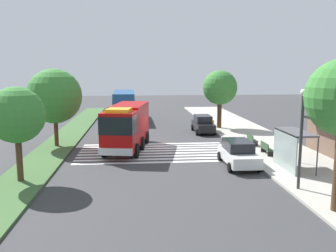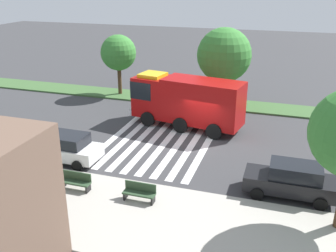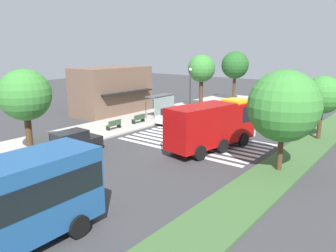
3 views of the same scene
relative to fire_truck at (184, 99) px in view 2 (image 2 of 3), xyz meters
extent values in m
plane|color=#38383A|center=(-1.63, 2.24, -2.07)|extent=(120.00, 120.00, 0.00)
cube|color=#ADA89E|center=(-1.63, 11.87, -2.00)|extent=(60.00, 5.97, 0.14)
cube|color=#3D6033|center=(-1.63, -5.91, -2.00)|extent=(60.00, 3.00, 0.14)
cube|color=silver|center=(-2.37, 2.24, -2.07)|extent=(0.45, 11.97, 0.01)
cube|color=silver|center=(-1.47, 2.24, -2.07)|extent=(0.45, 11.97, 0.01)
cube|color=silver|center=(-0.57, 2.24, -2.07)|extent=(0.45, 11.97, 0.01)
cube|color=silver|center=(0.33, 2.24, -2.07)|extent=(0.45, 11.97, 0.01)
cube|color=silver|center=(1.23, 2.24, -2.07)|extent=(0.45, 11.97, 0.01)
cube|color=silver|center=(2.13, 2.24, -2.07)|extent=(0.45, 11.97, 0.01)
cube|color=silver|center=(3.03, 2.24, -2.07)|extent=(0.45, 11.97, 0.01)
cube|color=silver|center=(3.93, 2.24, -2.07)|extent=(0.45, 11.97, 0.01)
cube|color=#A50C0C|center=(2.53, -0.45, -0.06)|extent=(2.81, 2.79, 2.92)
cube|color=#A50C0C|center=(-1.45, 0.26, 0.02)|extent=(5.99, 3.36, 3.09)
cube|color=black|center=(2.88, -0.51, 0.52)|extent=(2.14, 2.70, 1.28)
cube|color=silver|center=(3.82, -0.68, -1.27)|extent=(0.66, 2.41, 0.50)
cube|color=yellow|center=(2.53, -0.45, 1.51)|extent=(1.96, 1.95, 0.24)
cylinder|color=black|center=(2.50, 0.78, -1.52)|extent=(1.14, 0.49, 1.10)
cylinder|color=black|center=(2.08, -1.59, -1.52)|extent=(1.14, 0.49, 1.10)
cylinder|color=black|center=(-2.63, 1.69, -1.52)|extent=(1.14, 0.49, 1.10)
cylinder|color=black|center=(-3.05, -0.68, -1.52)|extent=(1.14, 0.49, 1.10)
cylinder|color=black|center=(-0.13, 1.24, -1.52)|extent=(1.14, 0.49, 1.10)
cylinder|color=black|center=(-0.55, -1.12, -1.52)|extent=(1.14, 0.49, 1.10)
cube|color=black|center=(-7.67, 7.69, -1.37)|extent=(4.45, 1.77, 0.77)
cube|color=black|center=(-7.90, 7.69, -0.64)|extent=(2.49, 1.56, 0.70)
cylinder|color=black|center=(-6.21, 8.57, -1.75)|extent=(0.64, 0.22, 0.64)
cylinder|color=black|center=(-6.21, 6.80, -1.75)|extent=(0.64, 0.22, 0.64)
cylinder|color=black|center=(-9.14, 8.57, -1.75)|extent=(0.64, 0.22, 0.64)
cylinder|color=black|center=(-9.14, 6.80, -1.75)|extent=(0.64, 0.22, 0.64)
cube|color=silver|center=(5.32, 7.69, -1.39)|extent=(4.58, 1.93, 0.73)
cube|color=black|center=(5.09, 7.69, -0.69)|extent=(2.57, 1.69, 0.67)
cylinder|color=black|center=(6.83, 8.61, -1.75)|extent=(0.64, 0.23, 0.64)
cylinder|color=black|center=(6.81, 6.73, -1.75)|extent=(0.64, 0.23, 0.64)
cylinder|color=black|center=(3.82, 8.64, -1.75)|extent=(0.64, 0.23, 0.64)
cylinder|color=black|center=(3.80, 6.76, -1.75)|extent=(0.64, 0.23, 0.64)
cube|color=#4C4C51|center=(6.72, 10.97, 0.47)|extent=(3.50, 1.40, 0.12)
cube|color=#8C9E99|center=(6.72, 10.31, -0.73)|extent=(3.50, 0.08, 2.40)
cylinder|color=#333338|center=(5.02, 11.62, -0.73)|extent=(0.08, 0.08, 2.40)
cube|color=#2D472D|center=(2.72, 10.68, -1.52)|extent=(1.60, 0.50, 0.08)
cube|color=#2D472D|center=(2.72, 10.46, -1.26)|extent=(1.60, 0.06, 0.45)
cube|color=black|center=(2.00, 10.68, -1.75)|extent=(0.08, 0.45, 0.37)
cube|color=black|center=(3.44, 10.68, -1.75)|extent=(0.08, 0.45, 0.37)
cube|color=#2D472D|center=(-0.78, 10.68, -1.52)|extent=(1.60, 0.50, 0.08)
cube|color=#2D472D|center=(-0.78, 10.46, -1.26)|extent=(1.60, 0.06, 0.45)
cube|color=black|center=(-1.50, 10.68, -1.75)|extent=(0.08, 0.45, 0.37)
cube|color=black|center=(-0.06, 10.68, -1.75)|extent=(0.08, 0.45, 0.37)
cylinder|color=#47301E|center=(-1.77, -5.91, -0.63)|extent=(0.34, 0.34, 2.60)
sphere|color=#387F33|center=(-1.77, -5.91, 2.24)|extent=(4.51, 4.51, 4.51)
cylinder|color=#47301E|center=(7.81, -5.91, -0.58)|extent=(0.35, 0.35, 2.71)
sphere|color=#387F33|center=(7.81, -5.91, 1.90)|extent=(3.20, 3.20, 3.20)
camera|label=1|loc=(28.47, 0.85, 4.44)|focal=38.26mm
camera|label=2|loc=(-7.04, 25.48, 8.24)|focal=40.86mm
camera|label=3|loc=(-22.12, -12.67, 5.76)|focal=35.39mm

